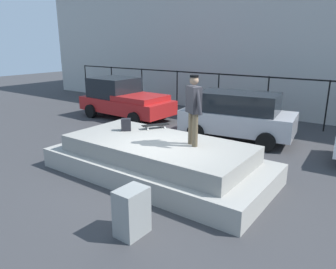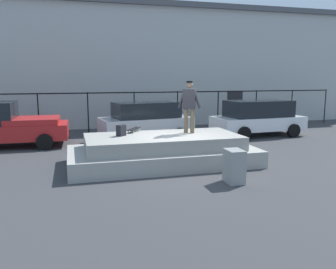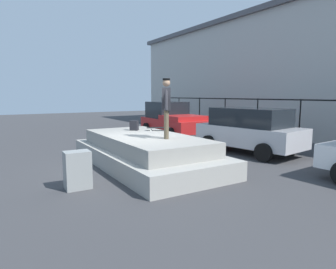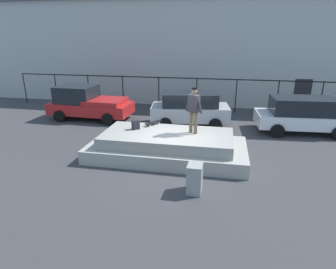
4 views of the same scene
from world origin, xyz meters
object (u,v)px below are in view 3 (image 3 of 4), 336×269
at_px(utility_box, 78,170).
at_px(skateboarder, 166,104).
at_px(car_silver_hatchback_mid, 249,129).
at_px(backpack, 134,125).
at_px(skateboard, 158,128).
at_px(car_red_pickup_near, 172,119).

bearing_deg(utility_box, skateboarder, 98.89).
bearing_deg(utility_box, car_silver_hatchback_mid, 99.37).
bearing_deg(utility_box, backpack, 135.48).
relative_size(skateboard, backpack, 2.26).
relative_size(backpack, car_red_pickup_near, 0.08).
distance_m(skateboarder, car_red_pickup_near, 7.82).
bearing_deg(backpack, car_silver_hatchback_mid, 25.42).
bearing_deg(skateboard, skateboarder, -22.43).
height_order(skateboard, backpack, backpack).
bearing_deg(skateboarder, backpack, 179.29).
bearing_deg(skateboard, car_red_pickup_near, 142.91).
xyz_separation_m(skateboard, utility_box, (2.13, -3.44, -0.61)).
xyz_separation_m(skateboard, backpack, (-0.54, -0.70, 0.08)).
bearing_deg(utility_box, skateboard, 122.97).
xyz_separation_m(skateboarder, car_silver_hatchback_mid, (-0.61, 4.12, -1.05)).
height_order(skateboarder, utility_box, skateboarder).
xyz_separation_m(car_red_pickup_near, car_silver_hatchback_mid, (5.84, -0.16, 0.01)).
height_order(skateboarder, backpack, skateboarder).
bearing_deg(car_red_pickup_near, skateboard, -37.09).
relative_size(backpack, utility_box, 0.39).
height_order(skateboard, car_silver_hatchback_mid, car_silver_hatchback_mid).
relative_size(skateboarder, skateboard, 2.16).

